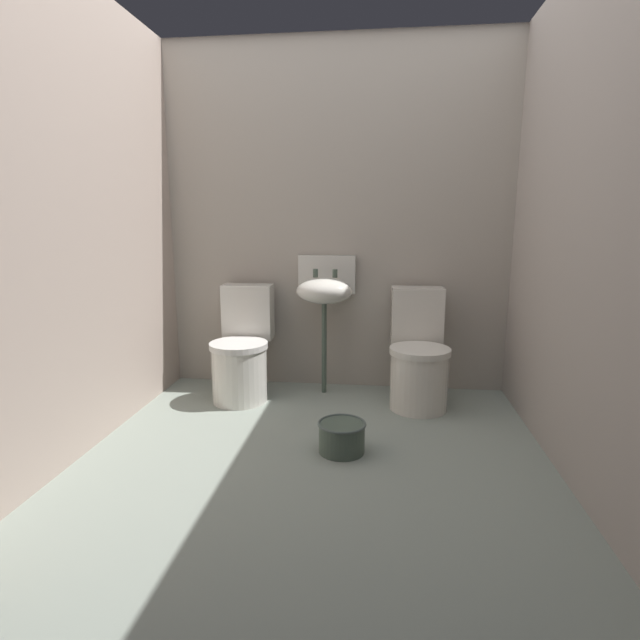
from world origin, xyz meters
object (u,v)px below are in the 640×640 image
toilet_left (242,353)px  toilet_right (418,359)px  bucket (342,436)px  sink (325,290)px

toilet_left → toilet_right: size_ratio=1.00×
bucket → toilet_right: bearing=59.9°
toilet_left → toilet_right: 1.23m
sink → bucket: 1.20m
toilet_right → sink: size_ratio=0.79×
toilet_left → bucket: 1.13m
sink → toilet_left: bearing=-161.6°
bucket → toilet_left: bearing=134.2°
sink → bucket: (0.20, -0.98, -0.67)m
toilet_right → bucket: 0.94m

